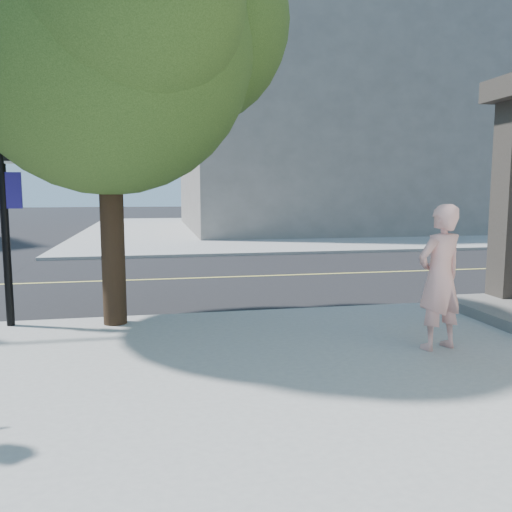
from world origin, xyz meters
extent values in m
cube|color=black|center=(0.00, 4.50, 0.01)|extent=(140.00, 9.00, 0.01)
cube|color=gray|center=(13.50, 21.50, 0.06)|extent=(29.00, 25.00, 0.12)
cube|color=#35302B|center=(9.70, -0.50, 2.22)|extent=(0.55, 0.55, 4.20)
cube|color=slate|center=(14.00, 22.00, 7.12)|extent=(18.00, 16.00, 14.00)
imported|color=#E9A49C|center=(6.85, -2.85, 1.15)|extent=(0.85, 0.67, 2.06)
cylinder|color=black|center=(2.24, -0.50, 2.06)|extent=(0.39, 0.39, 3.88)
sphere|color=#35521D|center=(2.24, -0.50, 4.65)|extent=(4.74, 4.74, 4.74)
sphere|color=#35521D|center=(3.54, 0.15, 5.30)|extent=(3.67, 3.67, 3.67)
sphere|color=#35521D|center=(1.17, 0.36, 5.51)|extent=(3.45, 3.45, 3.45)
cylinder|color=black|center=(0.54, -0.30, 2.36)|extent=(0.13, 0.13, 4.48)
cube|color=white|center=(0.59, -0.32, 2.89)|extent=(0.59, 0.04, 0.21)
cube|color=navy|center=(0.59, -0.32, 2.36)|extent=(0.48, 0.04, 0.59)
camera|label=1|loc=(2.92, -9.40, 2.35)|focal=36.47mm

